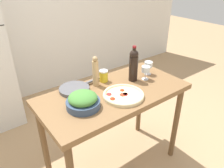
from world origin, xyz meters
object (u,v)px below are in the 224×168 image
Objects in this scene: wine_glass_near at (146,70)px; homemade_pizza at (123,95)px; salad_bowl at (83,101)px; cast_iron_skillet at (75,89)px; wine_bottle at (134,65)px; wine_glass_far at (148,65)px; pepper_mill at (96,72)px; salt_canister at (104,76)px.

wine_glass_near is 0.39× the size of homemade_pizza.
salad_bowl is 0.62× the size of cast_iron_skillet.
wine_bottle is 2.54× the size of wine_glass_far.
pepper_mill reaches higher than wine_glass_near.
pepper_mill is at bearing 157.15° from wine_glass_near.
wine_glass_far is (0.10, 0.07, -0.00)m from wine_glass_near.
pepper_mill is at bearing 167.39° from wine_glass_far.
homemade_pizza is (0.35, -0.07, -0.04)m from salad_bowl.
salt_canister is at bearing 84.51° from homemade_pizza.
homemade_pizza is (-0.48, -0.19, -0.08)m from wine_glass_far.
cast_iron_skillet is (-0.20, 0.03, -0.12)m from pepper_mill.
wine_bottle is 2.54× the size of wine_glass_near.
wine_glass_far is at bearing -17.89° from salt_canister.
pepper_mill reaches higher than homemade_pizza.
wine_glass_near is 0.73m from salad_bowl.
wine_bottle is at bearing 10.18° from salad_bowl.
salad_bowl is at bearing 168.81° from homemade_pizza.
wine_glass_near is 0.12m from wine_glass_far.
salad_bowl is at bearing -145.55° from salt_canister.
salad_bowl reaches higher than cast_iron_skillet.
pepper_mill is 2.52× the size of salt_canister.
pepper_mill is at bearing -8.77° from cast_iron_skillet.
salt_canister is at bearing 147.76° from wine_bottle.
salad_bowl is 2.37× the size of salt_canister.
salad_bowl is 0.36m from homemade_pizza.
wine_glass_near reaches higher than cast_iron_skillet.
pepper_mill is 0.13m from salt_canister.
wine_glass_near is 0.51× the size of salad_bowl.
wine_glass_far reaches higher than salt_canister.
wine_glass_far is at bearing 1.54° from wine_bottle.
homemade_pizza is 3.11× the size of salt_canister.
wine_bottle reaches higher than wine_glass_far.
wine_glass_far is 0.48× the size of pepper_mill.
wine_glass_near is at bearing 4.05° from salad_bowl.
salt_canister is 0.31m from cast_iron_skillet.
homemade_pizza is at bearing -76.98° from pepper_mill.
wine_glass_far is 0.47m from salt_canister.
homemade_pizza is (0.07, -0.31, -0.12)m from pepper_mill.
wine_bottle reaches higher than wine_glass_near.
salad_bowl is at bearing -171.98° from wine_glass_far.
pepper_mill reaches higher than salad_bowl.
wine_glass_far is at bearing -11.58° from cast_iron_skillet.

